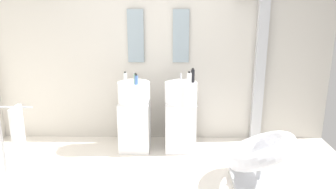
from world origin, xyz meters
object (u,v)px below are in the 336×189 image
(soap_bottle_blue, at_px, (136,80))
(soap_bottle_green, at_px, (136,79))
(pedestal_sink_right, at_px, (181,116))
(soap_bottle_black, at_px, (193,76))
(pedestal_sink_left, at_px, (135,115))
(soap_bottle_clear, at_px, (125,77))
(lounge_chair, at_px, (260,155))
(soap_bottle_white, at_px, (189,78))
(towel_rack, at_px, (15,132))
(shower_column, at_px, (259,67))

(soap_bottle_blue, xyz_separation_m, soap_bottle_green, (-0.01, 0.02, 0.00))
(pedestal_sink_right, distance_m, soap_bottle_black, 0.56)
(pedestal_sink_left, bearing_deg, soap_bottle_black, 0.76)
(soap_bottle_clear, height_order, soap_bottle_blue, soap_bottle_blue)
(soap_bottle_black, bearing_deg, lounge_chair, -52.94)
(lounge_chair, bearing_deg, soap_bottle_white, 132.80)
(pedestal_sink_right, height_order, towel_rack, pedestal_sink_right)
(pedestal_sink_left, bearing_deg, pedestal_sink_right, 0.00)
(shower_column, bearing_deg, soap_bottle_white, -156.41)
(shower_column, distance_m, lounge_chair, 1.44)
(soap_bottle_white, bearing_deg, shower_column, 23.59)
(pedestal_sink_left, xyz_separation_m, shower_column, (1.69, 0.32, 0.60))
(shower_column, bearing_deg, soap_bottle_black, -161.29)
(pedestal_sink_right, bearing_deg, soap_bottle_green, -170.45)
(pedestal_sink_right, xyz_separation_m, soap_bottle_clear, (-0.74, 0.09, 0.51))
(soap_bottle_white, xyz_separation_m, soap_bottle_green, (-0.68, 0.01, -0.01))
(towel_rack, distance_m, soap_bottle_clear, 1.51)
(shower_column, distance_m, soap_bottle_blue, 1.70)
(lounge_chair, height_order, soap_bottle_white, soap_bottle_white)
(pedestal_sink_right, height_order, soap_bottle_black, soap_bottle_black)
(soap_bottle_clear, relative_size, soap_bottle_blue, 0.90)
(pedestal_sink_right, height_order, shower_column, shower_column)
(soap_bottle_black, bearing_deg, soap_bottle_blue, -169.55)
(soap_bottle_clear, relative_size, soap_bottle_green, 0.86)
(towel_rack, bearing_deg, shower_column, 24.90)
(lounge_chair, distance_m, soap_bottle_black, 1.32)
(soap_bottle_clear, distance_m, soap_bottle_blue, 0.27)
(pedestal_sink_right, height_order, soap_bottle_blue, soap_bottle_blue)
(lounge_chair, bearing_deg, pedestal_sink_right, 132.98)
(towel_rack, height_order, soap_bottle_black, soap_bottle_black)
(lounge_chair, height_order, soap_bottle_blue, soap_bottle_blue)
(pedestal_sink_left, height_order, soap_bottle_clear, soap_bottle_clear)
(lounge_chair, xyz_separation_m, soap_bottle_blue, (-1.40, 0.77, 0.64))
(pedestal_sink_right, distance_m, shower_column, 1.27)
(soap_bottle_blue, bearing_deg, soap_bottle_green, 118.58)
(lounge_chair, relative_size, towel_rack, 1.10)
(pedestal_sink_left, distance_m, lounge_chair, 1.71)
(soap_bottle_clear, xyz_separation_m, soap_bottle_white, (0.84, -0.19, 0.02))
(shower_column, bearing_deg, soap_bottle_blue, -164.82)
(shower_column, bearing_deg, lounge_chair, -101.11)
(pedestal_sink_left, relative_size, soap_bottle_black, 5.51)
(shower_column, xyz_separation_m, soap_bottle_clear, (-1.81, -0.23, -0.09))
(soap_bottle_green, bearing_deg, soap_bottle_black, 8.39)
(soap_bottle_white, bearing_deg, towel_rack, -154.41)
(pedestal_sink_left, xyz_separation_m, soap_bottle_clear, (-0.12, 0.09, 0.51))
(pedestal_sink_right, bearing_deg, lounge_chair, -47.02)
(towel_rack, xyz_separation_m, soap_bottle_clear, (1.00, 1.07, 0.36))
(pedestal_sink_right, relative_size, soap_bottle_blue, 7.60)
(shower_column, xyz_separation_m, soap_bottle_black, (-0.92, -0.31, -0.06))
(lounge_chair, bearing_deg, soap_bottle_green, 150.52)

